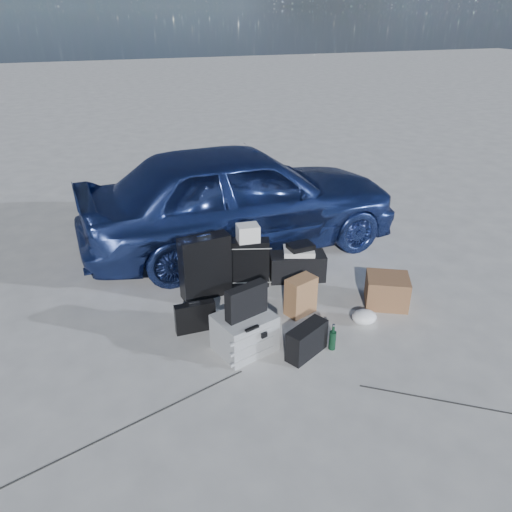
{
  "coord_description": "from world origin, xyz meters",
  "views": [
    {
      "loc": [
        -1.69,
        -3.59,
        2.92
      ],
      "look_at": [
        -0.15,
        0.85,
        0.56
      ],
      "focal_mm": 35.0,
      "sensor_mm": 36.0,
      "label": 1
    }
  ],
  "objects": [
    {
      "name": "plastic_bag",
      "position": [
        0.76,
        0.09,
        0.07
      ],
      "size": [
        0.27,
        0.24,
        0.14
      ],
      "primitive_type": "ellipsoid",
      "rotation": [
        0.0,
        0.0,
        -0.08
      ],
      "color": "white",
      "rests_on": "ground"
    },
    {
      "name": "kraft_bag",
      "position": [
        0.22,
        0.48,
        0.21
      ],
      "size": [
        0.36,
        0.28,
        0.41
      ],
      "primitive_type": "cube",
      "rotation": [
        0.0,
        0.0,
        0.36
      ],
      "color": "#A06745",
      "rests_on": "ground"
    },
    {
      "name": "duffel_bag",
      "position": [
        0.48,
        1.17,
        0.16
      ],
      "size": [
        0.7,
        0.42,
        0.32
      ],
      "primitive_type": "cube",
      "rotation": [
        0.0,
        0.0,
        -0.24
      ],
      "color": "black",
      "rests_on": "ground"
    },
    {
      "name": "messenger_bag",
      "position": [
        -0.01,
        -0.19,
        0.15
      ],
      "size": [
        0.46,
        0.35,
        0.31
      ],
      "primitive_type": "cube",
      "rotation": [
        0.0,
        0.0,
        0.5
      ],
      "color": "black",
      "rests_on": "ground"
    },
    {
      "name": "laptop_bag",
      "position": [
        -0.51,
        0.07,
        0.53
      ],
      "size": [
        0.42,
        0.23,
        0.31
      ],
      "primitive_type": "cube",
      "rotation": [
        0.0,
        0.0,
        0.32
      ],
      "color": "black",
      "rests_on": "pelican_case"
    },
    {
      "name": "suitcase_left",
      "position": [
        -0.63,
        1.16,
        0.36
      ],
      "size": [
        0.58,
        0.27,
        0.72
      ],
      "primitive_type": "cube",
      "rotation": [
        0.0,
        0.0,
        0.14
      ],
      "color": "black",
      "rests_on": "ground"
    },
    {
      "name": "pelican_case",
      "position": [
        -0.53,
        0.08,
        0.19
      ],
      "size": [
        0.61,
        0.55,
        0.37
      ],
      "primitive_type": "cube",
      "rotation": [
        0.0,
        0.0,
        0.3
      ],
      "color": "#ACAEB2",
      "rests_on": "ground"
    },
    {
      "name": "suitcase_right",
      "position": [
        -0.11,
        1.24,
        0.28
      ],
      "size": [
        0.5,
        0.3,
        0.57
      ],
      "primitive_type": "cube",
      "rotation": [
        0.0,
        0.0,
        -0.29
      ],
      "color": "black",
      "rests_on": "ground"
    },
    {
      "name": "white_carton",
      "position": [
        -0.11,
        1.22,
        0.66
      ],
      "size": [
        0.25,
        0.21,
        0.19
      ],
      "primitive_type": "cube",
      "rotation": [
        0.0,
        0.0,
        -0.07
      ],
      "color": "silver",
      "rests_on": "suitcase_right"
    },
    {
      "name": "flat_box_black",
      "position": [
        0.52,
        1.18,
        0.42
      ],
      "size": [
        0.3,
        0.23,
        0.06
      ],
      "primitive_type": "cube",
      "rotation": [
        0.0,
        0.0,
        0.08
      ],
      "color": "black",
      "rests_on": "flat_box_white"
    },
    {
      "name": "flat_box_white",
      "position": [
        0.5,
        1.19,
        0.36
      ],
      "size": [
        0.42,
        0.37,
        0.06
      ],
      "primitive_type": "cube",
      "rotation": [
        0.0,
        0.0,
        -0.33
      ],
      "color": "silver",
      "rests_on": "duffel_bag"
    },
    {
      "name": "cardboard_box",
      "position": [
        1.18,
        0.34,
        0.17
      ],
      "size": [
        0.57,
        0.55,
        0.33
      ],
      "primitive_type": "cube",
      "rotation": [
        0.0,
        0.0,
        -0.47
      ],
      "color": "brown",
      "rests_on": "ground"
    },
    {
      "name": "green_bottle",
      "position": [
        0.26,
        -0.19,
        0.13
      ],
      "size": [
        0.09,
        0.09,
        0.26
      ],
      "primitive_type": "cylinder",
      "rotation": [
        0.0,
        0.0,
        0.4
      ],
      "color": "black",
      "rests_on": "ground"
    },
    {
      "name": "car",
      "position": [
        0.13,
        2.27,
        0.7
      ],
      "size": [
        4.21,
        1.86,
        1.41
      ],
      "primitive_type": "imported",
      "rotation": [
        0.0,
        0.0,
        1.62
      ],
      "color": "#30458F",
      "rests_on": "ground"
    },
    {
      "name": "ground",
      "position": [
        0.0,
        0.0,
        0.0
      ],
      "size": [
        60.0,
        60.0,
        0.0
      ],
      "primitive_type": "plane",
      "color": "beige",
      "rests_on": "ground"
    },
    {
      "name": "briefcase",
      "position": [
        -0.9,
        0.53,
        0.16
      ],
      "size": [
        0.4,
        0.09,
        0.31
      ],
      "primitive_type": "cube",
      "rotation": [
        0.0,
        0.0,
        0.0
      ],
      "color": "black",
      "rests_on": "ground"
    }
  ]
}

